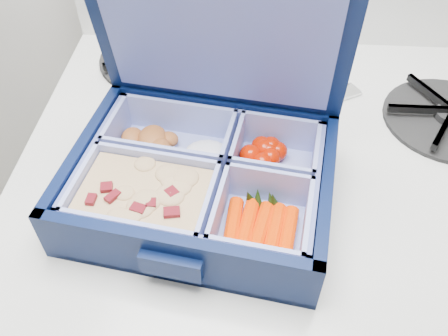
# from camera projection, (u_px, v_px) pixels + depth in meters

# --- Properties ---
(stove) EXTENTS (0.61, 0.61, 0.91)m
(stove) POSITION_uv_depth(u_px,v_px,m) (261.00, 329.00, 0.88)
(stove) COLOR silver
(stove) RESTS_ON floor
(bento_box) EXTENTS (0.28, 0.24, 0.06)m
(bento_box) POSITION_uv_depth(u_px,v_px,m) (201.00, 181.00, 0.48)
(bento_box) COLOR #061135
(bento_box) RESTS_ON stove
(burner_grate_rear) EXTENTS (0.22, 0.22, 0.02)m
(burner_grate_rear) POSITION_uv_depth(u_px,v_px,m) (157.00, 54.00, 0.68)
(burner_grate_rear) COLOR black
(burner_grate_rear) RESTS_ON stove
(fork) EXTENTS (0.16, 0.11, 0.01)m
(fork) POSITION_uv_depth(u_px,v_px,m) (297.00, 110.00, 0.60)
(fork) COLOR silver
(fork) RESTS_ON stove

